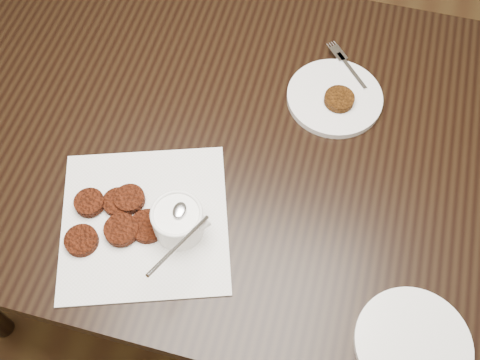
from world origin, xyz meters
name	(u,v)px	position (x,y,z in m)	size (l,w,h in m)	color
floor	(230,310)	(0.00, 0.00, 0.00)	(4.00, 4.00, 0.00)	#52381C
table	(245,213)	(0.00, 0.17, 0.38)	(1.51, 0.97, 0.75)	black
napkin	(145,222)	(-0.14, -0.08, 0.75)	(0.33, 0.33, 0.00)	white
sauce_ramekin	(176,213)	(-0.07, -0.08, 0.82)	(0.13, 0.13, 0.14)	white
patty_cluster	(117,217)	(-0.20, -0.09, 0.77)	(0.23, 0.23, 0.02)	#591D0B
plate_with_patty	(335,95)	(0.17, 0.32, 0.77)	(0.22, 0.22, 0.03)	white
plate_empty	(413,344)	(0.40, -0.19, 0.76)	(0.21, 0.21, 0.01)	white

